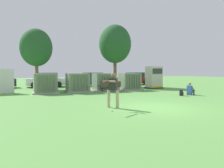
{
  "coord_description": "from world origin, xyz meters",
  "views": [
    {
      "loc": [
        -6.28,
        -8.49,
        1.85
      ],
      "look_at": [
        -0.79,
        3.5,
        1.0
      ],
      "focal_mm": 33.21,
      "sensor_mm": 36.0,
      "label": 1
    }
  ],
  "objects_px": {
    "transformer_mid_west": "(78,83)",
    "parked_car_right_of_center": "(92,80)",
    "seated_spectator": "(190,90)",
    "backpack": "(181,93)",
    "transformer_west": "(45,84)",
    "transformer_east": "(130,82)",
    "parked_car_left_of_center": "(46,80)",
    "park_bench": "(111,86)",
    "sports_ball": "(112,111)",
    "batter": "(112,88)",
    "generator_enclosure": "(154,77)",
    "transformer_mid_east": "(104,82)",
    "parked_car_rightmost": "(134,79)"
  },
  "relations": [
    {
      "from": "park_bench",
      "to": "generator_enclosure",
      "type": "bearing_deg",
      "value": 15.44
    },
    {
      "from": "sports_ball",
      "to": "parked_car_rightmost",
      "type": "distance_m",
      "value": 18.77
    },
    {
      "from": "park_bench",
      "to": "sports_ball",
      "type": "xyz_separation_m",
      "value": [
        -3.53,
        -7.98,
        -0.49
      ]
    },
    {
      "from": "batter",
      "to": "parked_car_rightmost",
      "type": "distance_m",
      "value": 17.87
    },
    {
      "from": "park_bench",
      "to": "sports_ball",
      "type": "bearing_deg",
      "value": -113.88
    },
    {
      "from": "sports_ball",
      "to": "backpack",
      "type": "distance_m",
      "value": 7.89
    },
    {
      "from": "park_bench",
      "to": "parked_car_right_of_center",
      "type": "distance_m",
      "value": 7.67
    },
    {
      "from": "seated_spectator",
      "to": "transformer_mid_east",
      "type": "bearing_deg",
      "value": 130.22
    },
    {
      "from": "batter",
      "to": "parked_car_right_of_center",
      "type": "xyz_separation_m",
      "value": [
        4.01,
        14.79,
        -0.22
      ]
    },
    {
      "from": "generator_enclosure",
      "to": "parked_car_rightmost",
      "type": "relative_size",
      "value": 0.53
    },
    {
      "from": "transformer_mid_west",
      "to": "sports_ball",
      "type": "height_order",
      "value": "transformer_mid_west"
    },
    {
      "from": "backpack",
      "to": "sports_ball",
      "type": "bearing_deg",
      "value": -155.2
    },
    {
      "from": "transformer_mid_east",
      "to": "parked_car_left_of_center",
      "type": "height_order",
      "value": "same"
    },
    {
      "from": "seated_spectator",
      "to": "parked_car_left_of_center",
      "type": "height_order",
      "value": "parked_car_left_of_center"
    },
    {
      "from": "transformer_mid_east",
      "to": "parked_car_right_of_center",
      "type": "distance_m",
      "value": 6.62
    },
    {
      "from": "transformer_mid_west",
      "to": "batter",
      "type": "distance_m",
      "value": 8.06
    },
    {
      "from": "transformer_mid_west",
      "to": "batter",
      "type": "relative_size",
      "value": 1.21
    },
    {
      "from": "transformer_mid_east",
      "to": "park_bench",
      "type": "bearing_deg",
      "value": -77.9
    },
    {
      "from": "generator_enclosure",
      "to": "seated_spectator",
      "type": "relative_size",
      "value": 2.39
    },
    {
      "from": "transformer_west",
      "to": "backpack",
      "type": "xyz_separation_m",
      "value": [
        8.96,
        -5.93,
        -0.57
      ]
    },
    {
      "from": "generator_enclosure",
      "to": "parked_car_left_of_center",
      "type": "distance_m",
      "value": 12.01
    },
    {
      "from": "transformer_east",
      "to": "transformer_mid_west",
      "type": "bearing_deg",
      "value": 179.58
    },
    {
      "from": "transformer_east",
      "to": "parked_car_left_of_center",
      "type": "height_order",
      "value": "same"
    },
    {
      "from": "transformer_mid_west",
      "to": "parked_car_right_of_center",
      "type": "xyz_separation_m",
      "value": [
        3.59,
        6.75,
        -0.04
      ]
    },
    {
      "from": "sports_ball",
      "to": "transformer_mid_east",
      "type": "bearing_deg",
      "value": 69.99
    },
    {
      "from": "batter",
      "to": "backpack",
      "type": "xyz_separation_m",
      "value": [
        6.77,
        2.51,
        -0.76
      ]
    },
    {
      "from": "seated_spectator",
      "to": "parked_car_right_of_center",
      "type": "height_order",
      "value": "parked_car_right_of_center"
    },
    {
      "from": "transformer_mid_west",
      "to": "transformer_west",
      "type": "bearing_deg",
      "value": 171.53
    },
    {
      "from": "parked_car_right_of_center",
      "to": "transformer_mid_east",
      "type": "bearing_deg",
      "value": -99.64
    },
    {
      "from": "transformer_east",
      "to": "parked_car_left_of_center",
      "type": "relative_size",
      "value": 0.49
    },
    {
      "from": "transformer_west",
      "to": "parked_car_left_of_center",
      "type": "distance_m",
      "value": 6.83
    },
    {
      "from": "transformer_mid_west",
      "to": "park_bench",
      "type": "bearing_deg",
      "value": -17.76
    },
    {
      "from": "transformer_west",
      "to": "seated_spectator",
      "type": "bearing_deg",
      "value": -30.61
    },
    {
      "from": "transformer_mid_east",
      "to": "park_bench",
      "type": "xyz_separation_m",
      "value": [
        0.23,
        -1.08,
        -0.25
      ]
    },
    {
      "from": "parked_car_left_of_center",
      "to": "parked_car_rightmost",
      "type": "bearing_deg",
      "value": -2.11
    },
    {
      "from": "transformer_east",
      "to": "parked_car_rightmost",
      "type": "height_order",
      "value": "same"
    },
    {
      "from": "transformer_west",
      "to": "backpack",
      "type": "distance_m",
      "value": 10.76
    },
    {
      "from": "seated_spectator",
      "to": "backpack",
      "type": "distance_m",
      "value": 0.96
    },
    {
      "from": "parked_car_right_of_center",
      "to": "generator_enclosure",
      "type": "bearing_deg",
      "value": -51.47
    },
    {
      "from": "transformer_mid_east",
      "to": "park_bench",
      "type": "distance_m",
      "value": 1.14
    },
    {
      "from": "generator_enclosure",
      "to": "transformer_west",
      "type": "bearing_deg",
      "value": -178.37
    },
    {
      "from": "transformer_mid_west",
      "to": "transformer_mid_east",
      "type": "xyz_separation_m",
      "value": [
        2.48,
        0.21,
        0.0
      ]
    },
    {
      "from": "backpack",
      "to": "parked_car_left_of_center",
      "type": "relative_size",
      "value": 0.1
    },
    {
      "from": "batter",
      "to": "seated_spectator",
      "type": "height_order",
      "value": "batter"
    },
    {
      "from": "transformer_west",
      "to": "transformer_mid_west",
      "type": "height_order",
      "value": "same"
    },
    {
      "from": "transformer_mid_west",
      "to": "sports_ball",
      "type": "xyz_separation_m",
      "value": [
        -0.82,
        -8.85,
        -0.74
      ]
    },
    {
      "from": "generator_enclosure",
      "to": "seated_spectator",
      "type": "bearing_deg",
      "value": -100.22
    },
    {
      "from": "sports_ball",
      "to": "seated_spectator",
      "type": "distance_m",
      "value": 8.79
    },
    {
      "from": "transformer_mid_east",
      "to": "transformer_east",
      "type": "distance_m",
      "value": 2.6
    },
    {
      "from": "sports_ball",
      "to": "seated_spectator",
      "type": "bearing_deg",
      "value": 22.61
    }
  ]
}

